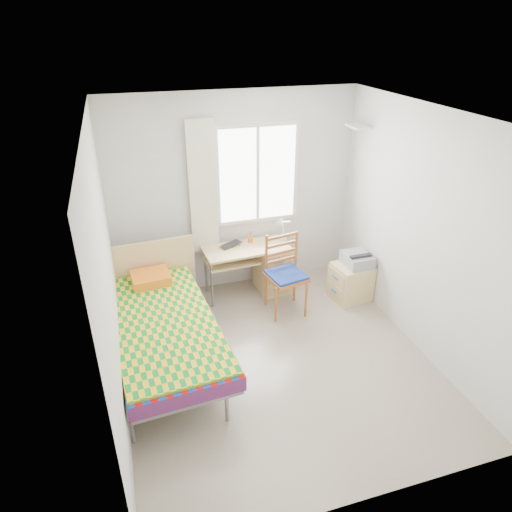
{
  "coord_description": "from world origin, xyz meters",
  "views": [
    {
      "loc": [
        -1.36,
        -3.67,
        3.32
      ],
      "look_at": [
        -0.08,
        0.55,
        1.02
      ],
      "focal_mm": 32.0,
      "sensor_mm": 36.0,
      "label": 1
    }
  ],
  "objects": [
    {
      "name": "pen_cup",
      "position": [
        0.16,
        1.57,
        0.73
      ],
      "size": [
        0.07,
        0.07,
        0.08
      ],
      "primitive_type": "cylinder",
      "rotation": [
        0.0,
        0.0,
        0.02
      ],
      "color": "orange",
      "rests_on": "desk"
    },
    {
      "name": "bed",
      "position": [
        -1.15,
        0.4,
        0.46
      ],
      "size": [
        1.19,
        2.28,
        0.96
      ],
      "rotation": [
        0.0,
        0.0,
        0.07
      ],
      "color": "gray",
      "rests_on": "floor"
    },
    {
      "name": "desk",
      "position": [
        0.34,
        1.42,
        0.38
      ],
      "size": [
        1.13,
        0.57,
        0.69
      ],
      "rotation": [
        0.0,
        0.0,
        0.06
      ],
      "color": "tan",
      "rests_on": "floor"
    },
    {
      "name": "book",
      "position": [
        -0.15,
        1.4,
        0.59
      ],
      "size": [
        0.16,
        0.21,
        0.02
      ],
      "primitive_type": "imported",
      "rotation": [
        0.0,
        0.0,
        0.09
      ],
      "color": "gray",
      "rests_on": "desk"
    },
    {
      "name": "ceiling",
      "position": [
        0.0,
        0.0,
        2.6
      ],
      "size": [
        3.5,
        3.5,
        0.0
      ],
      "primitive_type": "plane",
      "rotation": [
        3.14,
        0.0,
        0.0
      ],
      "color": "white",
      "rests_on": "wall_back"
    },
    {
      "name": "cabinet",
      "position": [
        1.33,
        0.89,
        0.25
      ],
      "size": [
        0.51,
        0.46,
        0.5
      ],
      "rotation": [
        0.0,
        0.0,
        0.13
      ],
      "color": "tan",
      "rests_on": "floor"
    },
    {
      "name": "curtain",
      "position": [
        -0.42,
        1.68,
        1.45
      ],
      "size": [
        0.35,
        0.05,
        1.7
      ],
      "primitive_type": "cube",
      "color": "#F9F4CE",
      "rests_on": "wall_back"
    },
    {
      "name": "task_lamp",
      "position": [
        0.53,
        1.39,
        0.93
      ],
      "size": [
        0.22,
        0.31,
        0.38
      ],
      "rotation": [
        0.0,
        0.0,
        -0.02
      ],
      "color": "white",
      "rests_on": "desk"
    },
    {
      "name": "wall_left",
      "position": [
        -1.6,
        0.0,
        1.3
      ],
      "size": [
        0.0,
        3.5,
        3.5
      ],
      "primitive_type": "plane",
      "rotation": [
        1.57,
        0.0,
        1.57
      ],
      "color": "silver",
      "rests_on": "ground"
    },
    {
      "name": "floating_shelf",
      "position": [
        1.49,
        1.4,
        2.15
      ],
      "size": [
        0.2,
        0.32,
        0.03
      ],
      "primitive_type": "cube",
      "color": "white",
      "rests_on": "wall_right"
    },
    {
      "name": "laptop",
      "position": [
        -0.1,
        1.49,
        0.7
      ],
      "size": [
        0.37,
        0.33,
        0.02
      ],
      "primitive_type": "imported",
      "rotation": [
        0.0,
        0.0,
        0.5
      ],
      "color": "black",
      "rests_on": "desk"
    },
    {
      "name": "wall_right",
      "position": [
        1.6,
        0.0,
        1.3
      ],
      "size": [
        0.0,
        3.5,
        3.5
      ],
      "primitive_type": "plane",
      "rotation": [
        1.57,
        0.0,
        -1.57
      ],
      "color": "silver",
      "rests_on": "ground"
    },
    {
      "name": "floor",
      "position": [
        0.0,
        0.0,
        0.0
      ],
      "size": [
        3.5,
        3.5,
        0.0
      ],
      "primitive_type": "plane",
      "color": "#BCAD93",
      "rests_on": "ground"
    },
    {
      "name": "window",
      "position": [
        0.3,
        1.73,
        1.55
      ],
      "size": [
        1.1,
        0.04,
        1.3
      ],
      "color": "white",
      "rests_on": "wall_back"
    },
    {
      "name": "printer",
      "position": [
        1.38,
        0.89,
        0.58
      ],
      "size": [
        0.33,
        0.38,
        0.16
      ],
      "rotation": [
        0.0,
        0.0,
        0.02
      ],
      "color": "gray",
      "rests_on": "cabinet"
    },
    {
      "name": "wall_back",
      "position": [
        0.0,
        1.75,
        1.3
      ],
      "size": [
        3.2,
        0.0,
        3.2
      ],
      "primitive_type": "plane",
      "rotation": [
        1.57,
        0.0,
        0.0
      ],
      "color": "silver",
      "rests_on": "ground"
    },
    {
      "name": "chair",
      "position": [
        0.42,
        0.92,
        0.57
      ],
      "size": [
        0.51,
        0.51,
        1.01
      ],
      "rotation": [
        0.0,
        0.0,
        0.19
      ],
      "color": "#A1591F",
      "rests_on": "floor"
    }
  ]
}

